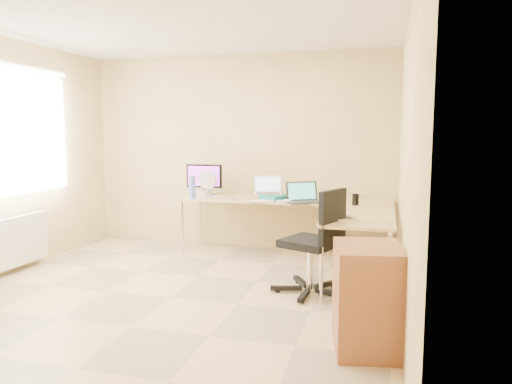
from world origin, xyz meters
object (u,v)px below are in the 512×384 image
(keyboard, at_px, (266,201))
(laptop_return, at_px, (339,206))
(office_chair, at_px, (310,243))
(mug, at_px, (205,195))
(laptop_center, at_px, (268,185))
(cabinet, at_px, (368,300))
(monitor, at_px, (204,180))
(laptop_black, at_px, (304,192))
(desk_main, at_px, (285,227))
(desk_fan, at_px, (209,185))
(desk_return, at_px, (359,251))
(water_bottle, at_px, (193,187))

(keyboard, bearing_deg, laptop_return, -67.32)
(office_chair, bearing_deg, laptop_return, 44.70)
(keyboard, xyz_separation_m, mug, (-0.80, 0.03, 0.04))
(laptop_center, xyz_separation_m, office_chair, (0.74, -1.29, -0.40))
(office_chair, distance_m, cabinet, 1.27)
(laptop_return, bearing_deg, monitor, 32.77)
(monitor, height_order, laptop_center, monitor)
(laptop_center, height_order, cabinet, laptop_center)
(laptop_center, xyz_separation_m, mug, (-0.77, -0.20, -0.12))
(laptop_black, relative_size, office_chair, 0.37)
(desk_main, relative_size, desk_fan, 8.60)
(desk_main, bearing_deg, office_chair, -68.49)
(mug, xyz_separation_m, laptop_return, (1.77, -0.98, 0.07))
(desk_return, relative_size, water_bottle, 4.50)
(mug, height_order, cabinet, mug)
(keyboard, distance_m, desk_fan, 0.90)
(keyboard, relative_size, office_chair, 0.37)
(monitor, bearing_deg, desk_main, -1.38)
(mug, relative_size, desk_fan, 0.34)
(desk_return, relative_size, keyboard, 3.37)
(cabinet, bearing_deg, water_bottle, 125.73)
(desk_return, height_order, water_bottle, water_bottle)
(desk_main, bearing_deg, laptop_black, -42.29)
(laptop_return, bearing_deg, laptop_center, 17.11)
(cabinet, bearing_deg, keyboard, 110.59)
(desk_main, bearing_deg, laptop_return, -57.43)
(desk_return, bearing_deg, water_bottle, 161.51)
(laptop_black, height_order, laptop_return, laptop_black)
(laptop_center, height_order, mug, laptop_center)
(laptop_black, relative_size, desk_fan, 1.27)
(keyboard, bearing_deg, water_bottle, 157.00)
(desk_fan, xyz_separation_m, office_chair, (1.55, -1.34, -0.38))
(desk_main, relative_size, laptop_black, 6.78)
(water_bottle, bearing_deg, office_chair, -32.42)
(desk_main, bearing_deg, desk_return, -45.73)
(desk_return, bearing_deg, laptop_black, 132.93)
(laptop_center, distance_m, office_chair, 1.54)
(keyboard, relative_size, mug, 3.68)
(monitor, xyz_separation_m, laptop_return, (1.89, -1.28, -0.09))
(monitor, xyz_separation_m, water_bottle, (-0.03, -0.33, -0.06))
(monitor, height_order, cabinet, monitor)
(water_bottle, bearing_deg, laptop_black, 1.35)
(desk_main, bearing_deg, keyboard, -120.40)
(mug, relative_size, water_bottle, 0.36)
(office_chair, bearing_deg, desk_return, 60.87)
(desk_main, height_order, laptop_return, laptop_return)
(water_bottle, distance_m, office_chair, 2.00)
(mug, xyz_separation_m, water_bottle, (-0.15, -0.03, 0.10))
(desk_return, relative_size, office_chair, 1.25)
(mug, height_order, water_bottle, water_bottle)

